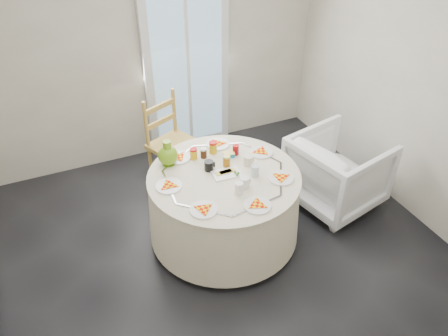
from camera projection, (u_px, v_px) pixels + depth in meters
name	position (u px, v px, depth m)	size (l,w,h in m)	color
floor	(225.00, 258.00, 3.97)	(4.00, 4.00, 0.00)	black
wall_back	(149.00, 48.00, 4.69)	(4.00, 0.02, 2.60)	#BCB5A3
wall_right	(431.00, 88.00, 3.87)	(0.02, 4.00, 2.60)	#BCB5A3
glass_door	(187.00, 65.00, 4.93)	(1.00, 0.08, 2.10)	silver
table	(224.00, 206.00, 3.99)	(1.37, 1.37, 0.70)	beige
wooden_chair	(175.00, 147.00, 4.62)	(0.46, 0.44, 1.03)	gold
armchair	(337.00, 171.00, 4.41)	(0.82, 0.77, 0.84)	white
place_settings	(224.00, 171.00, 3.76)	(1.20, 1.20, 0.02)	silver
jar_cluster	(214.00, 148.00, 3.96)	(0.44, 0.22, 0.13)	#AB5B0F
butter_tub	(229.00, 151.00, 3.99)	(0.11, 0.08, 0.04)	#0A7895
green_pitcher	(168.00, 150.00, 3.84)	(0.18, 0.18, 0.23)	#679C14
cheese_platter	(226.00, 170.00, 3.77)	(0.24, 0.16, 0.03)	silver
mugs_glasses	(233.00, 164.00, 3.77)	(0.61, 0.61, 0.11)	#A1A1A1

